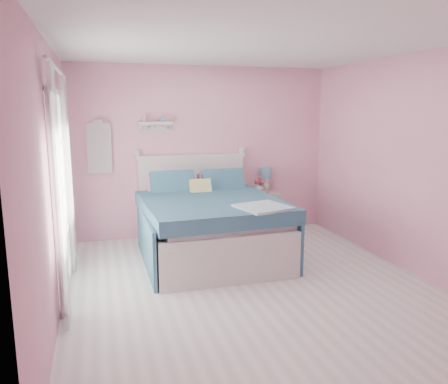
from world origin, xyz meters
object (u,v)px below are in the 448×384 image
vase (259,188)px  teacup (265,192)px  nightstand (263,212)px  bed (209,225)px  table_lamp (266,174)px

vase → teacup: 0.18m
nightstand → bed: bearing=-142.6°
table_lamp → teacup: size_ratio=3.75×
vase → table_lamp: bearing=33.8°
nightstand → table_lamp: 0.61m
nightstand → teacup: bearing=-105.3°
vase → bed: bearing=-140.7°
vase → teacup: vase is taller
bed → vase: size_ratio=13.92×
teacup → vase: bearing=98.9°
bed → vase: bed is taller
nightstand → table_lamp: table_lamp is taller
table_lamp → teacup: table_lamp is taller
table_lamp → vase: size_ratio=2.45×
bed → vase: bearing=36.6°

